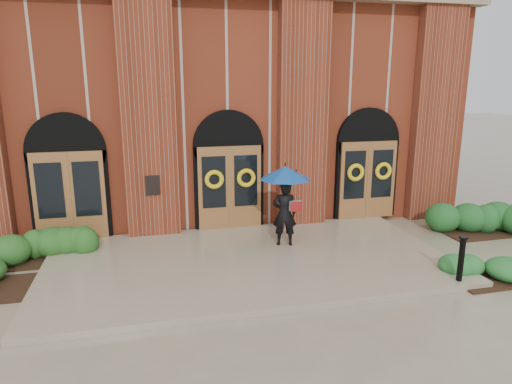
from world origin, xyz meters
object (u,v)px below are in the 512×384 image
object	(u,v)px
metal_post	(461,258)
hedge_wall_right	(496,218)
hedge_wall_left	(39,247)
man_with_umbrella	(285,190)

from	to	relation	value
metal_post	hedge_wall_right	world-z (taller)	metal_post
hedge_wall_left	hedge_wall_right	distance (m)	13.22
man_with_umbrella	metal_post	size ratio (longest dim) A/B	2.11
man_with_umbrella	hedge_wall_left	bearing A→B (deg)	5.43
hedge_wall_left	man_with_umbrella	bearing A→B (deg)	-6.76
hedge_wall_left	metal_post	bearing A→B (deg)	-22.36
hedge_wall_left	hedge_wall_right	size ratio (longest dim) A/B	0.88
man_with_umbrella	metal_post	bearing A→B (deg)	147.04
hedge_wall_right	man_with_umbrella	bearing A→B (deg)	-179.72
man_with_umbrella	hedge_wall_right	size ratio (longest dim) A/B	0.68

